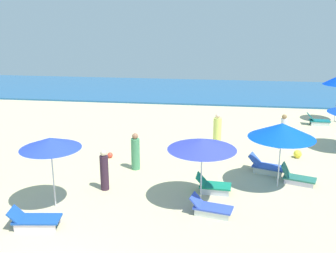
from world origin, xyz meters
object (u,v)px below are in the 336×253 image
lounge_chair_1_1 (210,208)px  umbrella_5 (282,131)px  umbrella_1 (202,144)px  beachgoer_4 (135,153)px  lounge_chair_5_1 (297,177)px  beachgoer_3 (104,171)px  lounge_chair_5_0 (266,166)px  beachgoer_2 (283,132)px  beach_ball_1 (110,155)px  umbrella_4 (50,143)px  beach_ball_0 (298,154)px  lounge_chair_1_0 (213,185)px  beachgoer_1 (217,132)px  lounge_chair_0_0 (318,121)px  lounge_chair_4_0 (34,220)px

lounge_chair_1_1 → umbrella_5: umbrella_5 is taller
umbrella_1 → beachgoer_4: bearing=136.6°
lounge_chair_5_1 → beachgoer_3: (-7.10, -1.49, 0.48)m
lounge_chair_5_0 → beachgoer_2: 3.31m
lounge_chair_5_0 → beach_ball_1: 6.79m
umbrella_1 → umbrella_4: bearing=-169.9°
lounge_chair_5_0 → beachgoer_2: beachgoer_2 is taller
beach_ball_0 → umbrella_4: bearing=-147.0°
beachgoer_2 → beach_ball_1: size_ratio=6.75×
lounge_chair_1_1 → lounge_chair_1_0: bearing=11.2°
beach_ball_1 → beachgoer_2: bearing=16.4°
umbrella_4 → beachgoer_2: size_ratio=1.44×
lounge_chair_1_0 → beachgoer_1: 5.07m
beachgoer_2 → beachgoer_4: 7.26m
beachgoer_3 → beachgoer_4: beachgoer_4 is taller
lounge_chair_5_0 → beach_ball_0: bearing=-21.1°
beach_ball_0 → beach_ball_1: bearing=-172.5°
umbrella_4 → beachgoer_1: (5.32, 6.80, -1.48)m
lounge_chair_1_1 → beach_ball_0: (3.72, 5.69, -0.06)m
lounge_chair_5_1 → beachgoer_1: beachgoer_1 is taller
lounge_chair_0_0 → beachgoer_2: 5.19m
beachgoer_4 → lounge_chair_5_0: bearing=95.8°
beachgoer_3 → umbrella_4: bearing=-1.8°
beach_ball_1 → beachgoer_4: bearing=-38.6°
umbrella_4 → beachgoer_1: bearing=52.0°
lounge_chair_5_1 → beach_ball_1: size_ratio=5.59×
lounge_chair_1_1 → beach_ball_0: size_ratio=4.01×
beachgoer_1 → beachgoer_3: size_ratio=1.08×
lounge_chair_5_1 → beachgoer_1: size_ratio=0.84×
umbrella_5 → beachgoer_1: umbrella_5 is taller
umbrella_1 → beachgoer_2: size_ratio=1.38×
beach_ball_1 → beach_ball_0: bearing=7.5°
lounge_chair_1_0 → beach_ball_0: (3.69, 4.03, -0.09)m
umbrella_4 → lounge_chair_0_0: bearing=46.1°
beachgoer_2 → lounge_chair_5_1: bearing=30.8°
lounge_chair_1_0 → lounge_chair_4_0: bearing=124.8°
umbrella_4 → umbrella_5: 8.07m
lounge_chair_0_0 → umbrella_5: bearing=159.9°
umbrella_5 → beachgoer_3: size_ratio=1.61×
beachgoer_3 → beach_ball_0: (7.63, 4.31, -0.54)m
lounge_chair_5_0 → beach_ball_0: (1.58, 1.88, -0.09)m
lounge_chair_0_0 → lounge_chair_5_1: (-2.61, -8.48, -0.02)m
beachgoer_1 → beachgoer_3: 6.67m
lounge_chair_1_0 → beachgoer_3: 3.98m
lounge_chair_5_0 → beachgoer_4: beachgoer_4 is taller
umbrella_1 → lounge_chair_1_1: (0.35, -0.77, -1.89)m
umbrella_5 → beachgoer_4: (-5.63, 0.98, -1.47)m
umbrella_4 → beachgoer_4: 4.35m
lounge_chair_1_1 → lounge_chair_4_0: (-5.28, -1.51, 0.02)m
lounge_chair_5_0 → lounge_chair_4_0: bearing=144.6°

